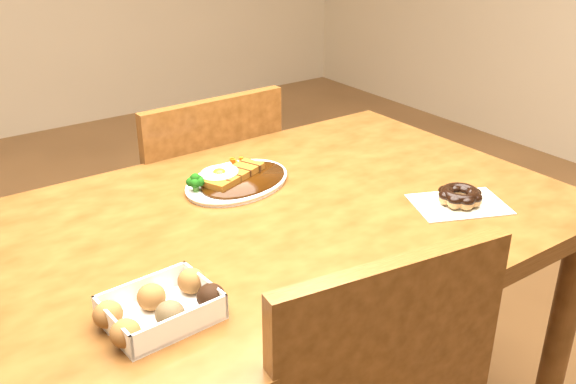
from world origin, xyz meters
TOP-DOWN VIEW (x-y plane):
  - table at (0.00, 0.00)m, footprint 1.20×0.80m
  - chair_far at (0.08, 0.53)m, footprint 0.43×0.43m
  - katsu_curry_plate at (-0.00, 0.17)m, footprint 0.30×0.25m
  - donut_box at (-0.35, -0.19)m, footprint 0.19×0.13m
  - pon_de_ring at (0.32, -0.18)m, footprint 0.22×0.19m

SIDE VIEW (x-z plane):
  - chair_far at x=0.08m, z-range 0.04..0.91m
  - table at x=0.00m, z-range 0.28..1.03m
  - katsu_curry_plate at x=0.00m, z-range 0.74..0.79m
  - pon_de_ring at x=0.32m, z-range 0.75..0.79m
  - donut_box at x=-0.35m, z-range 0.75..0.80m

